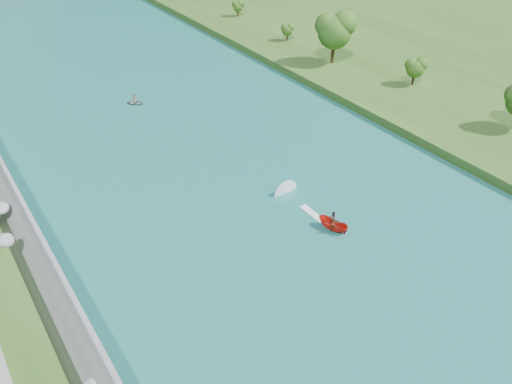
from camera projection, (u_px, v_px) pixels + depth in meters
ground at (353, 287)px, 51.01m from camera, size 260.00×260.00×0.00m
river_water at (244, 192)px, 64.22m from camera, size 55.00×240.00×0.10m
berm_east at (480, 93)px, 86.73m from camera, size 44.00×240.00×1.50m
riprap_bank at (37, 267)px, 50.72m from camera, size 4.52×236.00×4.58m
motorboat at (322, 217)px, 59.01m from camera, size 3.60×18.82×1.98m
raft at (135, 102)px, 84.44m from camera, size 3.36×3.48×1.69m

